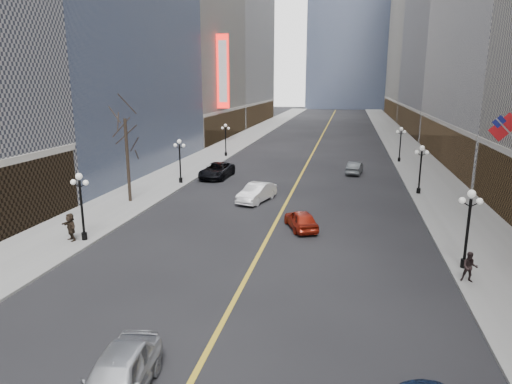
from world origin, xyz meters
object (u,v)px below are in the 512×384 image
at_px(streetlamp_east_2, 421,164).
at_px(streetlamp_east_1, 469,221).
at_px(car_sb_mid, 301,220).
at_px(streetlamp_west_3, 226,136).
at_px(streetlamp_east_3, 400,141).
at_px(streetlamp_west_1, 81,200).
at_px(car_nb_near, 118,377).
at_px(streetlamp_west_2, 180,156).
at_px(car_nb_far, 217,170).
at_px(car_nb_mid, 257,193).
at_px(car_sb_far, 355,168).

bearing_deg(streetlamp_east_2, streetlamp_east_1, -90.00).
bearing_deg(car_sb_mid, streetlamp_west_3, -87.89).
height_order(streetlamp_east_2, streetlamp_east_3, same).
distance_m(streetlamp_east_1, streetlamp_west_1, 23.60).
bearing_deg(car_nb_near, streetlamp_west_2, 100.61).
bearing_deg(streetlamp_east_3, streetlamp_west_1, -123.25).
distance_m(streetlamp_west_2, car_nb_near, 33.34).
xyz_separation_m(streetlamp_west_2, car_nb_far, (2.80, 3.78, -2.07)).
bearing_deg(car_nb_mid, streetlamp_west_1, -110.70).
xyz_separation_m(streetlamp_west_1, car_sb_mid, (13.82, 5.54, -2.19)).
bearing_deg(car_nb_far, streetlamp_east_1, -43.47).
xyz_separation_m(streetlamp_west_3, car_sb_mid, (13.82, -30.46, -2.19)).
bearing_deg(streetlamp_west_1, car_sb_mid, 21.84).
relative_size(streetlamp_east_3, car_sb_far, 1.06).
distance_m(streetlamp_west_2, car_nb_far, 5.14).
height_order(streetlamp_east_2, car_sb_mid, streetlamp_east_2).
relative_size(streetlamp_east_3, streetlamp_west_1, 1.00).
relative_size(streetlamp_west_3, car_sb_far, 1.06).
relative_size(streetlamp_west_2, car_sb_far, 1.06).
height_order(streetlamp_west_2, car_nb_far, streetlamp_west_2).
distance_m(car_sb_mid, car_sb_far, 21.93).
bearing_deg(streetlamp_west_2, streetlamp_east_3, 37.33).
relative_size(streetlamp_east_2, streetlamp_west_1, 1.00).
bearing_deg(streetlamp_west_3, streetlamp_east_1, -56.75).
bearing_deg(car_sb_mid, streetlamp_east_3, -130.09).
height_order(streetlamp_west_1, car_sb_far, streetlamp_west_1).
bearing_deg(streetlamp_east_3, car_nb_near, -105.55).
bearing_deg(car_nb_mid, streetlamp_west_3, 126.70).
bearing_deg(car_nb_near, car_sb_mid, 71.69).
height_order(streetlamp_west_3, car_nb_near, streetlamp_west_3).
bearing_deg(car_nb_far, streetlamp_west_2, -123.69).
bearing_deg(car_nb_mid, car_sb_far, 74.68).
bearing_deg(streetlamp_east_2, car_sb_far, 122.53).
bearing_deg(streetlamp_east_2, streetlamp_east_3, 90.00).
distance_m(car_nb_far, car_sb_far, 15.91).
height_order(streetlamp_west_1, car_nb_mid, streetlamp_west_1).
bearing_deg(car_nb_mid, car_nb_near, -73.35).
bearing_deg(car_sb_far, car_sb_mid, 87.20).
relative_size(car_nb_near, car_nb_far, 0.82).
bearing_deg(streetlamp_west_1, car_nb_mid, 53.92).
relative_size(streetlamp_west_2, car_nb_mid, 0.91).
height_order(streetlamp_west_1, car_nb_near, streetlamp_west_1).
bearing_deg(car_sb_mid, streetlamp_west_1, -0.45).
xyz_separation_m(streetlamp_west_1, streetlamp_west_3, (0.00, 36.00, 0.00)).
distance_m(streetlamp_east_2, car_nb_mid, 15.58).
xyz_separation_m(streetlamp_east_2, car_nb_mid, (-14.45, -5.44, -2.09)).
distance_m(streetlamp_west_1, streetlamp_west_3, 36.00).
bearing_deg(streetlamp_east_1, streetlamp_west_2, 142.67).
height_order(streetlamp_east_3, car_nb_mid, streetlamp_east_3).
relative_size(streetlamp_east_1, car_nb_far, 0.76).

